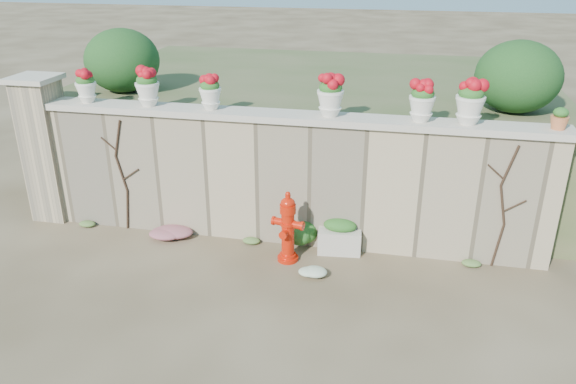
% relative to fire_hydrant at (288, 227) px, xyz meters
% --- Properties ---
extents(ground, '(80.00, 80.00, 0.00)m').
position_rel_fire_hydrant_xyz_m(ground, '(-0.18, -1.11, -0.56)').
color(ground, '#463923').
rests_on(ground, ground).
extents(stone_wall, '(8.00, 0.40, 2.00)m').
position_rel_fire_hydrant_xyz_m(stone_wall, '(-0.18, 0.69, 0.44)').
color(stone_wall, tan).
rests_on(stone_wall, ground).
extents(wall_cap, '(8.10, 0.52, 0.10)m').
position_rel_fire_hydrant_xyz_m(wall_cap, '(-0.18, 0.69, 1.49)').
color(wall_cap, beige).
rests_on(wall_cap, stone_wall).
extents(gate_pillar, '(0.72, 0.72, 2.48)m').
position_rel_fire_hydrant_xyz_m(gate_pillar, '(-4.33, 0.69, 0.69)').
color(gate_pillar, tan).
rests_on(gate_pillar, ground).
extents(raised_fill, '(9.00, 6.00, 2.00)m').
position_rel_fire_hydrant_xyz_m(raised_fill, '(-0.18, 3.89, 0.44)').
color(raised_fill, '#384C23').
rests_on(raised_fill, ground).
extents(back_shrub_left, '(1.30, 1.30, 1.10)m').
position_rel_fire_hydrant_xyz_m(back_shrub_left, '(-3.38, 1.89, 1.99)').
color(back_shrub_left, '#143814').
rests_on(back_shrub_left, raised_fill).
extents(back_shrub_right, '(1.30, 1.30, 1.10)m').
position_rel_fire_hydrant_xyz_m(back_shrub_right, '(3.22, 1.89, 1.99)').
color(back_shrub_right, '#143814').
rests_on(back_shrub_right, raised_fill).
extents(vine_left, '(0.60, 0.04, 1.91)m').
position_rel_fire_hydrant_xyz_m(vine_left, '(-2.85, 0.47, 0.43)').
color(vine_left, black).
rests_on(vine_left, ground).
extents(vine_right, '(0.60, 0.04, 1.91)m').
position_rel_fire_hydrant_xyz_m(vine_right, '(3.05, 0.47, 0.43)').
color(vine_right, black).
rests_on(vine_right, ground).
extents(fire_hydrant, '(0.49, 0.35, 1.12)m').
position_rel_fire_hydrant_xyz_m(fire_hydrant, '(0.00, 0.00, 0.00)').
color(fire_hydrant, red).
rests_on(fire_hydrant, ground).
extents(planter_box, '(0.69, 0.45, 0.55)m').
position_rel_fire_hydrant_xyz_m(planter_box, '(0.73, 0.44, -0.31)').
color(planter_box, beige).
rests_on(planter_box, ground).
extents(green_shrub, '(0.58, 0.52, 0.55)m').
position_rel_fire_hydrant_xyz_m(green_shrub, '(0.13, 0.44, -0.29)').
color(green_shrub, '#1E5119').
rests_on(green_shrub, ground).
extents(magenta_clump, '(0.86, 0.57, 0.23)m').
position_rel_fire_hydrant_xyz_m(magenta_clump, '(-2.10, 0.25, -0.45)').
color(magenta_clump, '#D02977').
rests_on(magenta_clump, ground).
extents(white_flowers, '(0.55, 0.44, 0.20)m').
position_rel_fire_hydrant_xyz_m(white_flowers, '(0.39, -0.41, -0.47)').
color(white_flowers, white).
rests_on(white_flowers, ground).
extents(urn_pot_0, '(0.33, 0.33, 0.51)m').
position_rel_fire_hydrant_xyz_m(urn_pot_0, '(-3.42, 0.69, 1.79)').
color(urn_pot_0, silver).
rests_on(urn_pot_0, wall_cap).
extents(urn_pot_1, '(0.37, 0.37, 0.58)m').
position_rel_fire_hydrant_xyz_m(urn_pot_1, '(-2.37, 0.69, 1.82)').
color(urn_pot_1, silver).
rests_on(urn_pot_1, wall_cap).
extents(urn_pot_2, '(0.34, 0.34, 0.53)m').
position_rel_fire_hydrant_xyz_m(urn_pot_2, '(-1.35, 0.69, 1.80)').
color(urn_pot_2, silver).
rests_on(urn_pot_2, wall_cap).
extents(urn_pot_3, '(0.39, 0.39, 0.61)m').
position_rel_fire_hydrant_xyz_m(urn_pot_3, '(0.49, 0.69, 1.84)').
color(urn_pot_3, silver).
rests_on(urn_pot_3, wall_cap).
extents(urn_pot_4, '(0.37, 0.37, 0.58)m').
position_rel_fire_hydrant_xyz_m(urn_pot_4, '(1.79, 0.69, 1.82)').
color(urn_pot_4, silver).
rests_on(urn_pot_4, wall_cap).
extents(urn_pot_5, '(0.40, 0.40, 0.63)m').
position_rel_fire_hydrant_xyz_m(urn_pot_5, '(2.43, 0.69, 1.85)').
color(urn_pot_5, silver).
rests_on(urn_pot_5, wall_cap).
extents(terracotta_pot, '(0.24, 0.24, 0.29)m').
position_rel_fire_hydrant_xyz_m(terracotta_pot, '(3.62, 0.69, 1.67)').
color(terracotta_pot, '#C4693C').
rests_on(terracotta_pot, wall_cap).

